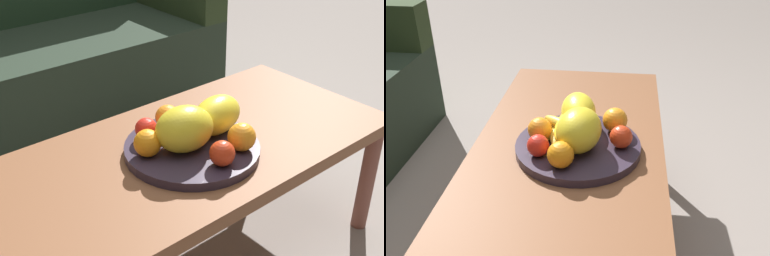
% 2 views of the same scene
% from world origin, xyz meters
% --- Properties ---
extents(coffee_table, '(1.19, 0.56, 0.42)m').
position_xyz_m(coffee_table, '(0.00, 0.00, 0.37)').
color(coffee_table, brown).
rests_on(coffee_table, ground_plane).
extents(couch, '(1.70, 0.70, 0.90)m').
position_xyz_m(couch, '(0.06, 1.20, 0.30)').
color(couch, '#233023').
rests_on(couch, ground_plane).
extents(fruit_bowl, '(0.36, 0.36, 0.03)m').
position_xyz_m(fruit_bowl, '(-0.01, -0.03, 0.43)').
color(fruit_bowl, '#322838').
rests_on(fruit_bowl, coffee_table).
extents(melon_large_front, '(0.18, 0.15, 0.12)m').
position_xyz_m(melon_large_front, '(-0.04, -0.04, 0.50)').
color(melon_large_front, yellow).
rests_on(melon_large_front, fruit_bowl).
extents(melon_smaller_beside, '(0.18, 0.13, 0.10)m').
position_xyz_m(melon_smaller_beside, '(0.08, -0.02, 0.49)').
color(melon_smaller_beside, yellow).
rests_on(melon_smaller_beside, fruit_bowl).
extents(orange_front, '(0.07, 0.07, 0.07)m').
position_xyz_m(orange_front, '(-0.13, -0.00, 0.48)').
color(orange_front, orange).
rests_on(orange_front, fruit_bowl).
extents(orange_left, '(0.07, 0.07, 0.07)m').
position_xyz_m(orange_left, '(0.07, -0.13, 0.48)').
color(orange_left, orange).
rests_on(orange_left, fruit_bowl).
extents(orange_right, '(0.07, 0.07, 0.07)m').
position_xyz_m(orange_right, '(-0.01, 0.08, 0.48)').
color(orange_right, orange).
rests_on(orange_right, fruit_bowl).
extents(apple_front, '(0.07, 0.07, 0.07)m').
position_xyz_m(apple_front, '(-0.02, -0.15, 0.48)').
color(apple_front, red).
rests_on(apple_front, fruit_bowl).
extents(apple_right, '(0.06, 0.06, 0.06)m').
position_xyz_m(apple_right, '(-0.09, 0.07, 0.47)').
color(apple_right, red).
rests_on(apple_right, fruit_bowl).
extents(banana_bunch, '(0.15, 0.16, 0.06)m').
position_xyz_m(banana_bunch, '(0.01, 0.02, 0.47)').
color(banana_bunch, yellow).
rests_on(banana_bunch, fruit_bowl).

